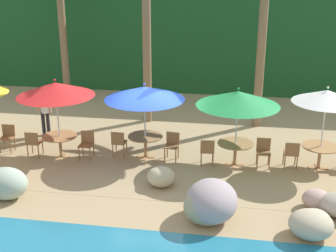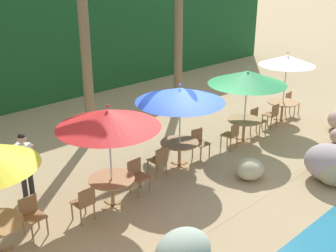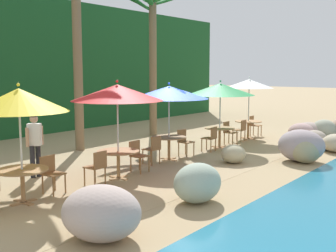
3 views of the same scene
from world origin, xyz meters
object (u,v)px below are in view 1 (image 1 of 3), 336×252
(chair_blue_seaward, at_px, (172,144))
(waiter_in_white, at_px, (44,109))
(dining_table_red, at_px, (60,139))
(dining_table_white, at_px, (320,150))
(palm_tree_nearest, at_px, (61,14))
(chair_green_inland, at_px, (207,150))
(umbrella_red, at_px, (55,89))
(chair_red_seaward, at_px, (87,143))
(umbrella_blue, at_px, (144,93))
(palm_tree_second, at_px, (146,0))
(chair_yellow_seaward, at_px, (8,136))
(palm_tree_third, at_px, (264,12))
(umbrella_white, at_px, (327,96))
(chair_blue_inland, at_px, (119,142))
(chair_red_inland, at_px, (33,142))
(chair_white_inland, at_px, (291,153))
(chair_green_seaward, at_px, (263,150))
(dining_table_blue, at_px, (145,140))
(umbrella_green, at_px, (238,98))
(dining_table_green, at_px, (235,147))

(chair_blue_seaward, relative_size, waiter_in_white, 0.51)
(dining_table_red, xyz_separation_m, dining_table_white, (8.01, 0.41, 0.00))
(palm_tree_nearest, relative_size, waiter_in_white, 3.28)
(palm_tree_nearest, bearing_deg, chair_green_inland, -42.18)
(umbrella_red, distance_m, chair_red_seaward, 1.94)
(umbrella_blue, xyz_separation_m, dining_table_white, (5.34, 0.00, -1.53))
(chair_red_seaward, xyz_separation_m, palm_tree_second, (1.19, 3.83, 4.10))
(chair_yellow_seaward, distance_m, palm_tree_third, 9.75)
(umbrella_white, bearing_deg, chair_blue_inland, -179.29)
(dining_table_white, xyz_separation_m, waiter_in_white, (-9.28, 1.40, 0.37))
(chair_green_inland, height_order, palm_tree_third, palm_tree_third)
(chair_red_inland, xyz_separation_m, waiter_in_white, (-0.42, 1.93, 0.47))
(chair_white_inland, bearing_deg, dining_table_white, 8.54)
(chair_red_inland, xyz_separation_m, chair_green_inland, (5.51, 0.22, 0.00))
(dining_table_red, distance_m, umbrella_white, 8.20)
(umbrella_red, height_order, umbrella_white, umbrella_red)
(chair_blue_inland, xyz_separation_m, chair_green_seaward, (4.52, 0.04, 0.00))
(chair_white_inland, xyz_separation_m, palm_tree_second, (-5.13, 3.64, 4.10))
(chair_yellow_seaward, bearing_deg, umbrella_blue, 1.77)
(umbrella_white, bearing_deg, palm_tree_second, 149.59)
(dining_table_white, height_order, palm_tree_nearest, palm_tree_nearest)
(dining_table_blue, bearing_deg, chair_red_seaward, -170.26)
(palm_tree_nearest, bearing_deg, umbrella_white, -29.99)
(chair_yellow_seaward, bearing_deg, chair_green_inland, -1.47)
(umbrella_red, bearing_deg, chair_red_inland, -172.09)
(palm_tree_nearest, bearing_deg, umbrella_green, -38.15)
(waiter_in_white, bearing_deg, dining_table_blue, -19.59)
(chair_green_inland, xyz_separation_m, chair_white_inland, (2.50, 0.19, 0.00))
(umbrella_red, relative_size, palm_tree_nearest, 0.46)
(chair_red_inland, relative_size, chair_white_inland, 1.00)
(umbrella_red, height_order, umbrella_green, umbrella_red)
(dining_table_green, height_order, dining_table_white, same)
(dining_table_blue, xyz_separation_m, chair_green_inland, (1.99, -0.31, -0.10))
(palm_tree_third, xyz_separation_m, waiter_in_white, (-7.50, -2.26, -3.27))
(dining_table_red, bearing_deg, chair_blue_seaward, 7.02)
(chair_blue_seaward, bearing_deg, dining_table_blue, -178.39)
(chair_red_inland, height_order, chair_white_inland, same)
(chair_blue_seaward, bearing_deg, dining_table_green, -4.95)
(chair_green_inland, xyz_separation_m, palm_tree_third, (1.57, 3.98, 3.74))
(umbrella_white, bearing_deg, chair_blue_seaward, 179.74)
(umbrella_blue, relative_size, palm_tree_nearest, 0.44)
(chair_yellow_seaward, distance_m, waiter_in_white, 1.74)
(umbrella_red, xyz_separation_m, palm_tree_third, (6.23, 4.08, 2.00))
(chair_blue_seaward, xyz_separation_m, chair_blue_inland, (-1.71, -0.10, 0.00))
(chair_blue_seaward, bearing_deg, dining_table_white, -0.26)
(chair_red_seaward, height_order, dining_table_white, chair_red_seaward)
(chair_green_inland, height_order, palm_tree_second, palm_tree_second)
(chair_blue_inland, bearing_deg, palm_tree_second, 86.66)
(umbrella_blue, bearing_deg, dining_table_red, -171.27)
(dining_table_red, relative_size, chair_white_inland, 1.26)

